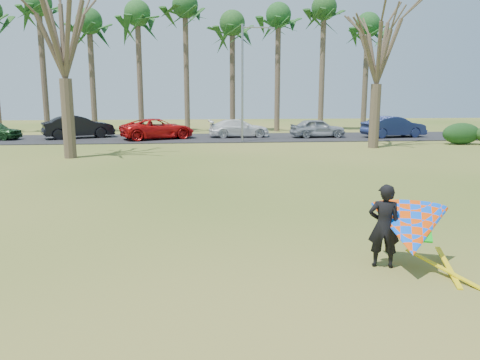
{
  "coord_description": "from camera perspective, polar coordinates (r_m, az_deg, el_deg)",
  "views": [
    {
      "loc": [
        -1.17,
        -10.77,
        3.54
      ],
      "look_at": [
        0.0,
        2.0,
        1.1
      ],
      "focal_mm": 35.0,
      "sensor_mm": 36.0,
      "label": 1
    }
  ],
  "objects": [
    {
      "name": "palm_7",
      "position": [
        42.85,
        4.7,
        19.19
      ],
      "size": [
        4.84,
        4.84,
        11.54
      ],
      "color": "#4D3B2E",
      "rests_on": "ground"
    },
    {
      "name": "bare_tree_left",
      "position": [
        26.87,
        -20.91,
        17.3
      ],
      "size": [
        6.6,
        6.6,
        9.7
      ],
      "color": "#4C3A2D",
      "rests_on": "ground"
    },
    {
      "name": "hedge_far",
      "position": [
        35.08,
        25.37,
        5.13
      ],
      "size": [
        2.61,
        1.23,
        1.45
      ],
      "primitive_type": "ellipsoid",
      "color": "#133514",
      "rests_on": "ground"
    },
    {
      "name": "streetlight",
      "position": [
        32.95,
        0.57,
        12.37
      ],
      "size": [
        2.28,
        0.18,
        8.0
      ],
      "color": "gray",
      "rests_on": "ground"
    },
    {
      "name": "car_3",
      "position": [
        36.3,
        -0.13,
        6.33
      ],
      "size": [
        4.77,
        2.18,
        1.35
      ],
      "primitive_type": "imported",
      "rotation": [
        0.0,
        0.0,
        1.63
      ],
      "color": "white",
      "rests_on": "parking_strip"
    },
    {
      "name": "car_2",
      "position": [
        35.38,
        -10.0,
        6.18
      ],
      "size": [
        5.95,
        4.38,
        1.5
      ],
      "primitive_type": "imported",
      "rotation": [
        0.0,
        0.0,
        1.97
      ],
      "color": "red",
      "rests_on": "parking_strip"
    },
    {
      "name": "ground",
      "position": [
        11.39,
        0.93,
        -7.32
      ],
      "size": [
        100.0,
        100.0,
        0.0
      ],
      "primitive_type": "plane",
      "color": "#2B5713",
      "rests_on": "ground"
    },
    {
      "name": "palm_6",
      "position": [
        42.27,
        -0.95,
        18.41
      ],
      "size": [
        4.84,
        4.84,
        10.84
      ],
      "color": "#4B3A2D",
      "rests_on": "ground"
    },
    {
      "name": "palm_5",
      "position": [
        42.36,
        -6.71,
        20.18
      ],
      "size": [
        4.84,
        4.84,
        12.24
      ],
      "color": "brown",
      "rests_on": "ground"
    },
    {
      "name": "parking_strip",
      "position": [
        35.96,
        -3.37,
        5.14
      ],
      "size": [
        46.0,
        7.0,
        0.06
      ],
      "primitive_type": "cube",
      "color": "black",
      "rests_on": "ground"
    },
    {
      "name": "car_4",
      "position": [
        36.6,
        9.45,
        6.28
      ],
      "size": [
        4.29,
        2.03,
        1.42
      ],
      "primitive_type": "imported",
      "rotation": [
        0.0,
        0.0,
        1.66
      ],
      "color": "#979CA3",
      "rests_on": "parking_strip"
    },
    {
      "name": "car_5",
      "position": [
        38.03,
        18.22,
        6.19
      ],
      "size": [
        5.07,
        2.51,
        1.6
      ],
      "primitive_type": "imported",
      "rotation": [
        0.0,
        0.0,
        1.75
      ],
      "color": "#1A244E",
      "rests_on": "parking_strip"
    },
    {
      "name": "kite_flyer",
      "position": [
        9.89,
        19.79,
        -5.66
      ],
      "size": [
        2.13,
        2.39,
        2.02
      ],
      "color": "black",
      "rests_on": "ground"
    },
    {
      "name": "palm_8",
      "position": [
        43.8,
        10.2,
        19.78
      ],
      "size": [
        4.84,
        4.84,
        12.24
      ],
      "color": "brown",
      "rests_on": "ground"
    },
    {
      "name": "palm_4",
      "position": [
        42.52,
        -12.4,
        19.05
      ],
      "size": [
        4.84,
        4.84,
        11.54
      ],
      "color": "#4F402F",
      "rests_on": "ground"
    },
    {
      "name": "palm_2",
      "position": [
        44.25,
        -23.37,
        19.0
      ],
      "size": [
        4.84,
        4.84,
        12.24
      ],
      "color": "#4D3D2E",
      "rests_on": "ground"
    },
    {
      "name": "palm_3",
      "position": [
        43.06,
        -17.92,
        17.77
      ],
      "size": [
        4.84,
        4.84,
        10.84
      ],
      "color": "#4C3A2D",
      "rests_on": "ground"
    },
    {
      "name": "car_1",
      "position": [
        37.53,
        -19.1,
        6.15
      ],
      "size": [
        5.41,
        3.67,
        1.69
      ],
      "primitive_type": "imported",
      "rotation": [
        0.0,
        0.0,
        1.98
      ],
      "color": "black",
      "rests_on": "parking_strip"
    },
    {
      "name": "bare_tree_right",
      "position": [
        31.01,
        16.55,
        15.94
      ],
      "size": [
        6.27,
        6.27,
        9.21
      ],
      "color": "#49392B",
      "rests_on": "ground"
    },
    {
      "name": "palm_9",
      "position": [
        44.79,
        15.33,
        17.61
      ],
      "size": [
        4.84,
        4.84,
        10.84
      ],
      "color": "#4F412F",
      "rests_on": "ground"
    }
  ]
}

